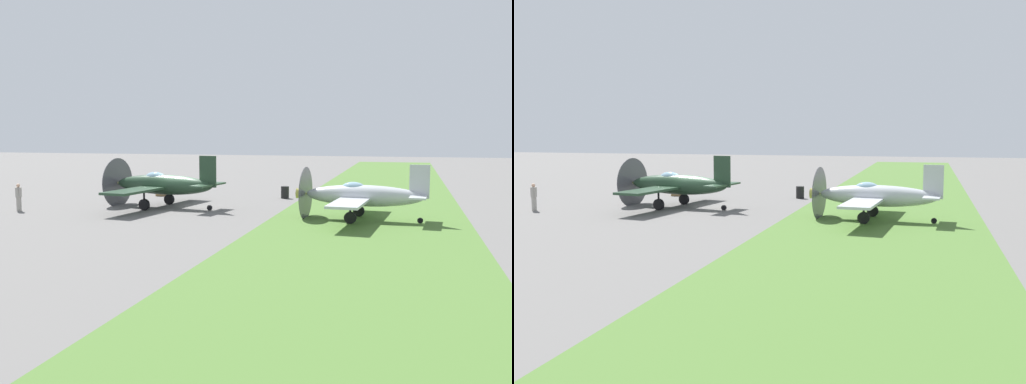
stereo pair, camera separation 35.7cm
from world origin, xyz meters
TOP-DOWN VIEW (x-y plane):
  - ground_plane at (0.00, 0.00)m, footprint 160.00×160.00m
  - grass_verge at (0.00, -12.10)m, footprint 120.00×11.00m
  - airplane_lead at (-0.03, 1.39)m, footprint 10.20×8.11m
  - airplane_wingman at (-2.18, -11.67)m, footprint 9.40×7.44m
  - ground_crew_chief at (-3.86, 9.38)m, footprint 0.39×0.55m
  - fuel_drum at (7.09, -5.37)m, footprint 0.60×0.60m
  - supply_crate at (6.42, 4.16)m, footprint 0.92×0.92m

SIDE VIEW (x-z plane):
  - ground_plane at x=0.00m, z-range 0.00..0.00m
  - grass_verge at x=0.00m, z-range 0.00..0.01m
  - supply_crate at x=6.42m, z-range 0.00..0.64m
  - fuel_drum at x=7.09m, z-range 0.00..0.90m
  - ground_crew_chief at x=-3.86m, z-range 0.05..1.78m
  - airplane_wingman at x=-2.18m, z-range -0.27..3.07m
  - airplane_lead at x=-0.03m, z-range -0.29..3.32m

